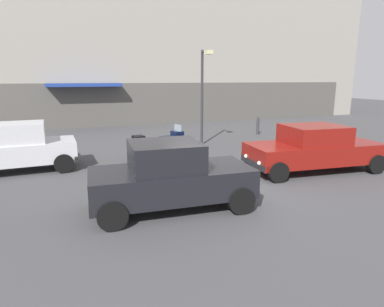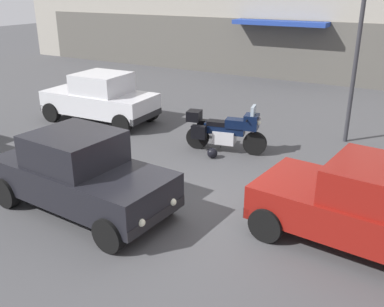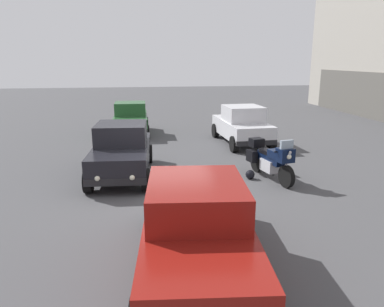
% 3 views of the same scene
% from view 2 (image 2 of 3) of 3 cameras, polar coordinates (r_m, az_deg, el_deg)
% --- Properties ---
extents(ground_plane, '(80.00, 80.00, 0.00)m').
position_cam_2_polar(ground_plane, '(9.06, -0.84, -7.14)').
color(ground_plane, '#424244').
extents(motorcycle, '(2.24, 0.98, 1.36)m').
position_cam_2_polar(motorcycle, '(11.88, 4.28, 3.12)').
color(motorcycle, black).
rests_on(motorcycle, ground).
extents(helmet, '(0.28, 0.28, 0.28)m').
position_cam_2_polar(helmet, '(11.54, 2.69, 0.07)').
color(helmet, black).
rests_on(helmet, ground).
extents(car_hatchback_near, '(3.96, 2.03, 1.64)m').
position_cam_2_polar(car_hatchback_near, '(8.91, -14.44, -2.58)').
color(car_hatchback_near, black).
rests_on(car_hatchback_near, ground).
extents(car_wagon_end, '(3.93, 1.92, 1.64)m').
position_cam_2_polar(car_wagon_end, '(14.84, -11.98, 7.16)').
color(car_wagon_end, silver).
rests_on(car_wagon_end, ground).
extents(streetlamp_curbside, '(0.28, 0.94, 4.33)m').
position_cam_2_polar(streetlamp_curbside, '(12.86, 20.82, 12.61)').
color(streetlamp_curbside, '#2D2D33').
rests_on(streetlamp_curbside, ground).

